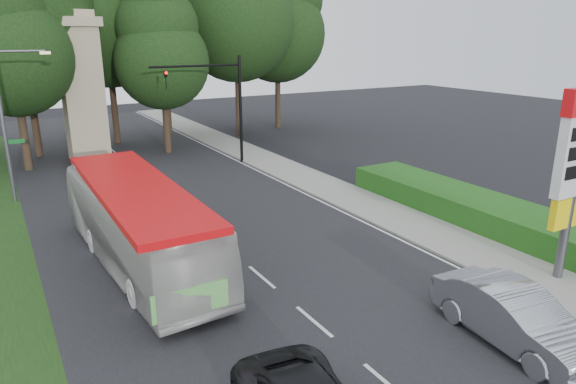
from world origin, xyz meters
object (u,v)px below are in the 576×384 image
traffic_signal_mast (222,95)px  sedan_silver (514,316)px  transit_bus (138,226)px  streetlight_signs (7,118)px  monument (82,87)px

traffic_signal_mast → sedan_silver: (-1.37, -23.76, -3.83)m
transit_bus → sedan_silver: transit_bus is taller
streetlight_signs → monument: bearing=58.0°
sedan_silver → streetlight_signs: bearing=122.0°
traffic_signal_mast → sedan_silver: traffic_signal_mast is taller
traffic_signal_mast → streetlight_signs: 12.83m
traffic_signal_mast → streetlight_signs: size_ratio=0.90×
monument → traffic_signal_mast: bearing=-38.0°
monument → transit_bus: bearing=-94.5°
transit_bus → sedan_silver: (7.81, -10.57, -0.77)m
traffic_signal_mast → monument: size_ratio=0.72×
streetlight_signs → monument: size_ratio=0.80×
traffic_signal_mast → monument: bearing=142.0°
streetlight_signs → transit_bus: 12.07m
traffic_signal_mast → monument: (-7.68, 6.00, 0.43)m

